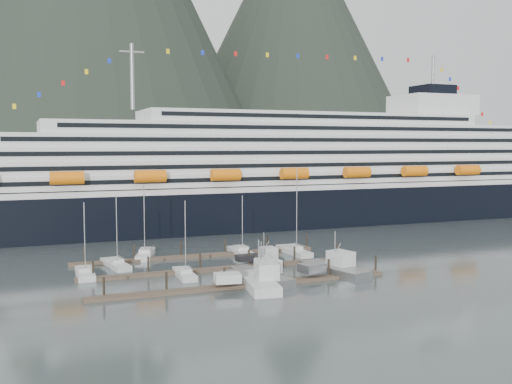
% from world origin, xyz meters
% --- Properties ---
extents(ground, '(1600.00, 1600.00, 0.00)m').
position_xyz_m(ground, '(0.00, 0.00, 0.00)').
color(ground, '#4B5859').
rests_on(ground, ground).
extents(mountains, '(870.00, 440.00, 420.00)m').
position_xyz_m(mountains, '(52.48, 588.54, 163.40)').
color(mountains, black).
rests_on(mountains, ground).
extents(cruise_ship, '(210.00, 30.40, 50.30)m').
position_xyz_m(cruise_ship, '(30.03, 54.94, 12.04)').
color(cruise_ship, black).
rests_on(cruise_ship, ground).
extents(dock_near, '(48.18, 2.28, 3.20)m').
position_xyz_m(dock_near, '(-4.93, -9.95, 0.31)').
color(dock_near, '#44362C').
rests_on(dock_near, ground).
extents(dock_mid, '(48.18, 2.28, 3.20)m').
position_xyz_m(dock_mid, '(-4.93, 3.05, 0.31)').
color(dock_mid, '#44362C').
rests_on(dock_mid, ground).
extents(dock_far, '(48.18, 2.28, 3.20)m').
position_xyz_m(dock_far, '(-4.93, 16.05, 0.31)').
color(dock_far, '#44362C').
rests_on(dock_far, ground).
extents(sailboat_a, '(2.99, 9.45, 12.82)m').
position_xyz_m(sailboat_a, '(-27.00, 6.50, 0.42)').
color(sailboat_a, '#B5B5B5').
rests_on(sailboat_a, ground).
extents(sailboat_b, '(4.22, 10.43, 13.26)m').
position_xyz_m(sailboat_b, '(-21.17, 12.33, 0.42)').
color(sailboat_b, '#B5B5B5').
rests_on(sailboat_b, ground).
extents(sailboat_c, '(2.93, 9.07, 13.07)m').
position_xyz_m(sailboat_c, '(-11.84, 0.16, 0.41)').
color(sailboat_c, '#B5B5B5').
rests_on(sailboat_c, ground).
extents(sailboat_e, '(5.88, 11.00, 14.48)m').
position_xyz_m(sailboat_e, '(-14.31, 19.99, 0.43)').
color(sailboat_e, '#B5B5B5').
rests_on(sailboat_e, ground).
extents(sailboat_f, '(3.10, 9.93, 12.29)m').
position_xyz_m(sailboat_f, '(3.64, 15.34, 0.42)').
color(sailboat_f, '#B5B5B5').
rests_on(sailboat_f, ground).
extents(sailboat_g, '(3.04, 11.36, 17.53)m').
position_xyz_m(sailboat_g, '(13.85, 12.40, 0.46)').
color(sailboat_g, '#B5B5B5').
rests_on(sailboat_g, ground).
extents(trawler_b, '(9.94, 13.02, 8.20)m').
position_xyz_m(trawler_b, '(-3.60, -11.52, 1.00)').
color(trawler_b, '#B5B5B5').
rests_on(trawler_b, ground).
extents(trawler_c, '(10.25, 14.17, 7.00)m').
position_xyz_m(trawler_c, '(-1.38, -7.12, 0.90)').
color(trawler_c, gray).
rests_on(trawler_c, ground).
extents(trawler_d, '(10.71, 14.00, 8.04)m').
position_xyz_m(trawler_d, '(11.79, -7.50, 0.99)').
color(trawler_d, gray).
rests_on(trawler_d, ground).
extents(trawler_e, '(7.52, 9.87, 6.36)m').
position_xyz_m(trawler_e, '(4.14, 4.95, 0.84)').
color(trawler_e, black).
rests_on(trawler_e, ground).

